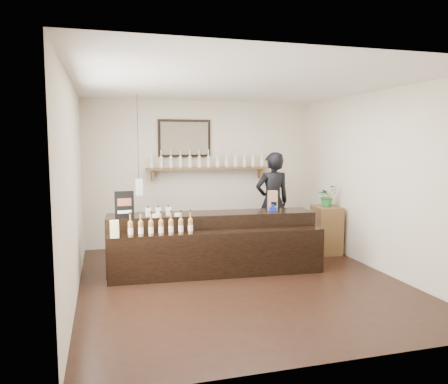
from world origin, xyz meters
name	(u,v)px	position (x,y,z in m)	size (l,w,h in m)	color
ground	(240,281)	(0.00, 0.00, 0.00)	(5.00, 5.00, 0.00)	black
room_shell	(241,164)	(0.00, 0.00, 1.70)	(5.00, 5.00, 5.00)	beige
back_wall_decor	(196,155)	(-0.14, 2.37, 1.75)	(2.66, 0.96, 1.69)	brown
counter	(213,244)	(-0.26, 0.58, 0.42)	(3.26, 1.07, 1.06)	black
promo_sign	(124,204)	(-1.59, 0.64, 1.10)	(0.28, 0.04, 0.39)	black
paper_bag	(273,201)	(0.76, 0.68, 1.06)	(0.17, 0.14, 0.32)	#906645
tape_dispenser	(273,208)	(0.74, 0.63, 0.94)	(0.13, 0.07, 0.11)	#172BA4
side_cabinet	(326,230)	(2.00, 1.14, 0.43)	(0.50, 0.64, 0.85)	brown
potted_plant	(327,196)	(2.00, 1.14, 1.05)	(0.35, 0.30, 0.39)	#2D7235
shopkeeper	(272,195)	(1.11, 1.55, 1.03)	(0.75, 0.49, 2.07)	black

